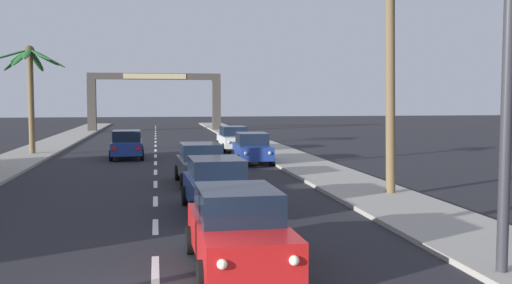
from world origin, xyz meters
TOP-DOWN VIEW (x-y plane):
  - sidewalk_right at (7.80, 20.00)m, footprint 3.20×110.00m
  - lane_markings at (0.44, 19.79)m, footprint 4.28×87.77m
  - traffic_signal_mast at (2.96, 0.64)m, footprint 11.57×0.41m
  - sedan_lead_at_stop_bar at (1.69, 2.14)m, footprint 2.00×4.47m
  - sedan_third_in_queue at (1.89, 8.33)m, footprint 2.07×4.50m
  - sedan_fifth_in_queue at (1.87, 14.52)m, footprint 2.08×4.50m
  - sedan_oncoming_far at (-1.67, 25.69)m, footprint 2.05×4.49m
  - sedan_parked_nearest_kerb at (5.26, 29.71)m, footprint 2.02×4.48m
  - sedan_parked_mid_kerb at (5.25, 21.84)m, footprint 2.05×4.49m
  - palm_left_third at (-7.64, 28.67)m, footprint 4.58×4.54m
  - palm_right_second at (8.30, 10.21)m, footprint 3.27×3.37m
  - town_gateway_arch at (0.00, 55.72)m, footprint 14.47×0.90m

SIDE VIEW (x-z plane):
  - lane_markings at x=0.44m, z-range 0.00..0.01m
  - sidewalk_right at x=7.80m, z-range 0.00..0.14m
  - sedan_lead_at_stop_bar at x=1.69m, z-range 0.01..1.69m
  - sedan_third_in_queue at x=1.89m, z-range 0.01..1.69m
  - sedan_fifth_in_queue at x=1.87m, z-range 0.01..1.69m
  - sedan_oncoming_far at x=-1.67m, z-range 0.01..1.69m
  - sedan_parked_nearest_kerb at x=5.26m, z-range 0.01..1.69m
  - sedan_parked_mid_kerb at x=5.25m, z-range 0.01..1.69m
  - town_gateway_arch at x=0.00m, z-range 0.96..7.36m
  - palm_left_third at x=-7.64m, z-range 1.67..8.53m
  - traffic_signal_mast at x=2.96m, z-range 1.69..8.86m
  - palm_right_second at x=8.30m, z-range 1.78..10.33m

